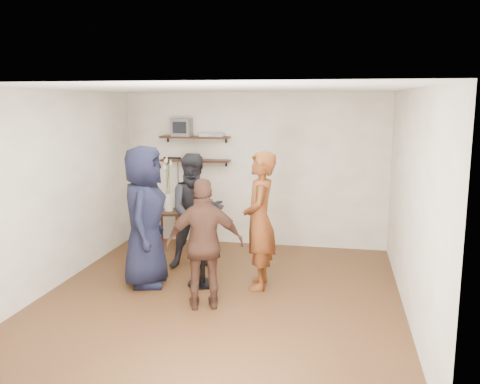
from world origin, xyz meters
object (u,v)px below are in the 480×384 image
radio (193,157)px  person_brown (205,244)px  drinks_table (202,241)px  person_dark (196,211)px  dvd_deck (213,135)px  side_table (169,217)px  person_plaid (260,221)px  crt_monitor (182,127)px  person_navy (145,216)px

radio → person_brown: (0.94, -2.73, -0.73)m
radio → person_brown: size_ratio=0.14×
drinks_table → person_dark: person_dark is taller
person_dark → person_brown: bearing=-92.2°
dvd_deck → side_table: (-0.71, -0.30, -1.38)m
side_table → drinks_table: drinks_table is taller
dvd_deck → person_dark: (0.06, -1.29, -1.04)m
person_plaid → crt_monitor: bearing=-145.4°
radio → drinks_table: (0.70, -2.00, -0.90)m
radio → person_brown: person_brown is taller
drinks_table → radio: bearing=109.4°
person_plaid → person_navy: 1.53m
radio → drinks_table: bearing=-70.6°
dvd_deck → drinks_table: bearing=-80.1°
dvd_deck → person_dark: bearing=-87.3°
radio → person_plaid: size_ratio=0.12×
drinks_table → person_plaid: 0.82m
person_plaid → drinks_table: bearing=-90.0°
drinks_table → person_plaid: person_plaid is taller
person_dark → person_navy: size_ratio=0.90×
crt_monitor → person_dark: bearing=-65.3°
crt_monitor → dvd_deck: crt_monitor is taller
dvd_deck → side_table: 1.58m
crt_monitor → person_dark: crt_monitor is taller
person_navy → crt_monitor: bearing=-5.8°
crt_monitor → person_plaid: crt_monitor is taller
radio → side_table: 1.10m
side_table → person_plaid: (1.82, -1.62, 0.40)m
drinks_table → crt_monitor: bearing=113.8°
crt_monitor → person_navy: bearing=-86.6°
dvd_deck → person_dark: 1.66m
drinks_table → dvd_deck: bearing=99.9°
radio → person_dark: (0.42, -1.29, -0.66)m
crt_monitor → person_dark: (0.60, -1.29, -1.16)m
person_plaid → person_brown: person_plaid is taller
person_brown → side_table: bearing=-79.8°
dvd_deck → side_table: bearing=-156.8°
side_table → person_navy: 1.90m
crt_monitor → drinks_table: crt_monitor is taller
side_table → person_plaid: bearing=-41.7°
side_table → person_brown: person_brown is taller
person_plaid → person_brown: (-0.53, -0.81, -0.12)m
drinks_table → person_plaid: (0.76, 0.08, 0.30)m
dvd_deck → person_plaid: size_ratio=0.22×
person_plaid → person_dark: bearing=-126.9°
dvd_deck → person_navy: size_ratio=0.21×
crt_monitor → drinks_table: (0.88, -2.00, -1.40)m
person_plaid → person_dark: 1.23m
person_brown → dvd_deck: bearing=-95.7°
side_table → crt_monitor: bearing=60.4°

